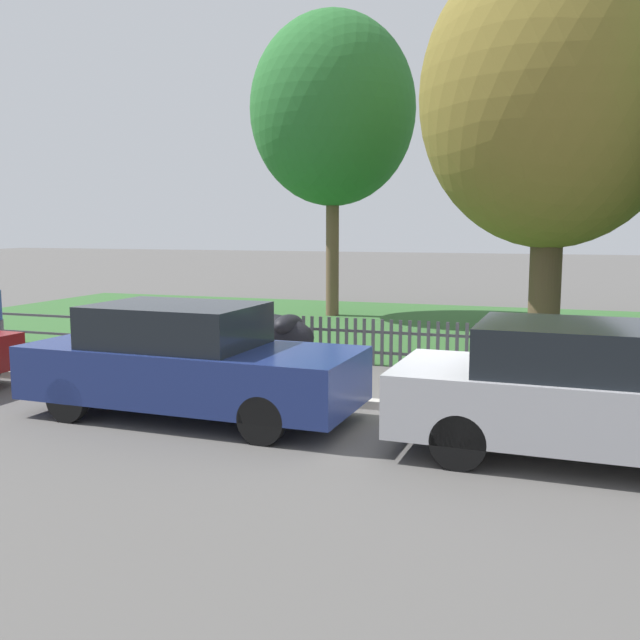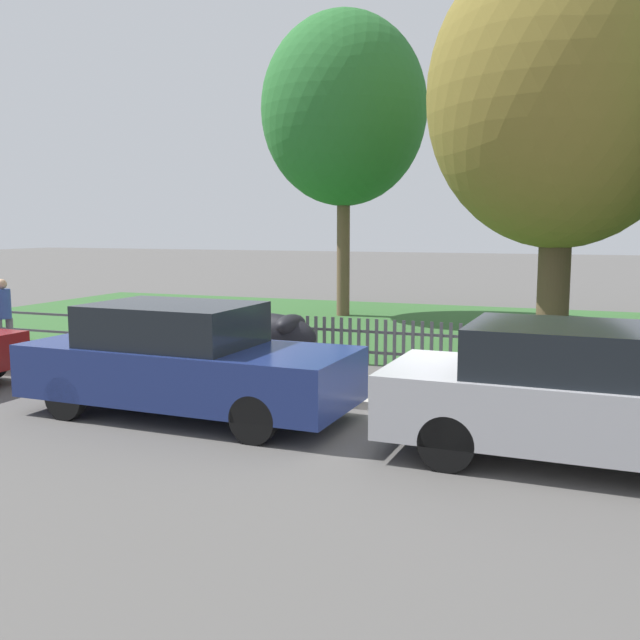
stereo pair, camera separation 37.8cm
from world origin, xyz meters
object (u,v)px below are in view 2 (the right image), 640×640
at_px(parked_car_navy_estate, 586,395).
at_px(tree_nearest_kerb, 344,110).
at_px(covered_motorcycle, 271,335).
at_px(pedestrian_near_fence, 3,312).
at_px(parked_car_black_saloon, 185,360).
at_px(tree_behind_motorcycle, 562,95).

bearing_deg(parked_car_navy_estate, tree_nearest_kerb, 121.93).
height_order(covered_motorcycle, tree_nearest_kerb, tree_nearest_kerb).
bearing_deg(parked_car_navy_estate, pedestrian_near_fence, 166.76).
xyz_separation_m(parked_car_black_saloon, pedestrian_near_fence, (-5.83, 2.68, 0.11)).
relative_size(parked_car_black_saloon, pedestrian_near_fence, 3.00).
xyz_separation_m(tree_nearest_kerb, tree_behind_motorcycle, (5.96, -3.67, -0.56)).
xyz_separation_m(parked_car_navy_estate, tree_behind_motorcycle, (-0.74, 7.69, 4.48)).
bearing_deg(parked_car_navy_estate, covered_motorcycle, 148.35).
xyz_separation_m(parked_car_black_saloon, parked_car_navy_estate, (5.14, -0.18, -0.00)).
xyz_separation_m(covered_motorcycle, tree_nearest_kerb, (-1.33, 7.87, 5.17)).
bearing_deg(tree_behind_motorcycle, covered_motorcycle, -137.77).
height_order(parked_car_navy_estate, tree_behind_motorcycle, tree_behind_motorcycle).
distance_m(covered_motorcycle, pedestrian_near_fence, 5.64).
bearing_deg(covered_motorcycle, parked_car_black_saloon, -81.04).
bearing_deg(covered_motorcycle, tree_nearest_kerb, 104.66).
bearing_deg(tree_behind_motorcycle, pedestrian_near_fence, -154.74).
bearing_deg(covered_motorcycle, parked_car_navy_estate, -27.99).
bearing_deg(tree_behind_motorcycle, parked_car_black_saloon, -120.38).
xyz_separation_m(covered_motorcycle, tree_behind_motorcycle, (4.63, 4.20, 4.60)).
height_order(tree_behind_motorcycle, pedestrian_near_fence, tree_behind_motorcycle).
bearing_deg(tree_behind_motorcycle, parked_car_navy_estate, -84.50).
distance_m(parked_car_navy_estate, tree_behind_motorcycle, 8.93).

